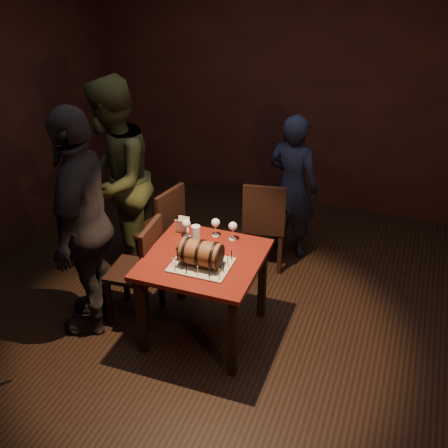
# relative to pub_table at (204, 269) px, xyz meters

# --- Properties ---
(room_shell) EXTENTS (5.04, 5.04, 2.80)m
(room_shell) POSITION_rel_pub_table_xyz_m (0.13, 0.17, 0.76)
(room_shell) COLOR black
(room_shell) RESTS_ON ground
(pub_table) EXTENTS (0.90, 0.90, 0.75)m
(pub_table) POSITION_rel_pub_table_xyz_m (0.00, 0.00, 0.00)
(pub_table) COLOR #4A100C
(pub_table) RESTS_ON ground
(cake_board) EXTENTS (0.45, 0.35, 0.01)m
(cake_board) POSITION_rel_pub_table_xyz_m (0.03, -0.11, 0.12)
(cake_board) COLOR gray
(cake_board) RESTS_ON pub_table
(barrel_cake) EXTENTS (0.36, 0.21, 0.21)m
(barrel_cake) POSITION_rel_pub_table_xyz_m (0.03, -0.11, 0.22)
(barrel_cake) COLOR brown
(barrel_cake) RESTS_ON cake_board
(birthday_candles) EXTENTS (0.40, 0.30, 0.09)m
(birthday_candles) POSITION_rel_pub_table_xyz_m (0.03, -0.11, 0.16)
(birthday_candles) COLOR #ECE18D
(birthday_candles) RESTS_ON cake_board
(wine_glass_left) EXTENTS (0.07, 0.07, 0.16)m
(wine_glass_left) POSITION_rel_pub_table_xyz_m (-0.25, 0.25, 0.23)
(wine_glass_left) COLOR silver
(wine_glass_left) RESTS_ON pub_table
(wine_glass_mid) EXTENTS (0.07, 0.07, 0.16)m
(wine_glass_mid) POSITION_rel_pub_table_xyz_m (-0.03, 0.34, 0.23)
(wine_glass_mid) COLOR silver
(wine_glass_mid) RESTS_ON pub_table
(wine_glass_right) EXTENTS (0.07, 0.07, 0.16)m
(wine_glass_right) POSITION_rel_pub_table_xyz_m (0.13, 0.34, 0.23)
(wine_glass_right) COLOR silver
(wine_glass_right) RESTS_ON pub_table
(pint_of_ale) EXTENTS (0.07, 0.07, 0.15)m
(pint_of_ale) POSITION_rel_pub_table_xyz_m (-0.14, 0.19, 0.18)
(pint_of_ale) COLOR silver
(pint_of_ale) RESTS_ON pub_table
(menu_card) EXTENTS (0.10, 0.05, 0.13)m
(menu_card) POSITION_rel_pub_table_xyz_m (-0.31, 0.30, 0.17)
(menu_card) COLOR white
(menu_card) RESTS_ON pub_table
(chair_back) EXTENTS (0.46, 0.46, 0.93)m
(chair_back) POSITION_rel_pub_table_xyz_m (0.18, 1.13, -0.12)
(chair_back) COLOR black
(chair_back) RESTS_ON ground
(chair_left_rear) EXTENTS (0.47, 0.47, 0.93)m
(chair_left_rear) POSITION_rel_pub_table_xyz_m (-0.69, 0.68, -0.12)
(chair_left_rear) COLOR black
(chair_left_rear) RESTS_ON ground
(chair_left_front) EXTENTS (0.43, 0.43, 0.93)m
(chair_left_front) POSITION_rel_pub_table_xyz_m (-0.57, 0.03, -0.12)
(chair_left_front) COLOR black
(chair_left_front) RESTS_ON ground
(person_back) EXTENTS (0.61, 0.47, 1.48)m
(person_back) POSITION_rel_pub_table_xyz_m (0.34, 1.51, 0.10)
(person_back) COLOR black
(person_back) RESTS_ON ground
(person_left_rear) EXTENTS (0.93, 1.08, 1.91)m
(person_left_rear) POSITION_rel_pub_table_xyz_m (-1.14, 0.63, 0.31)
(person_left_rear) COLOR #36371B
(person_left_rear) RESTS_ON ground
(person_left_front) EXTENTS (0.76, 1.21, 1.93)m
(person_left_front) POSITION_rel_pub_table_xyz_m (-0.94, -0.17, 0.32)
(person_left_front) COLOR black
(person_left_front) RESTS_ON ground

